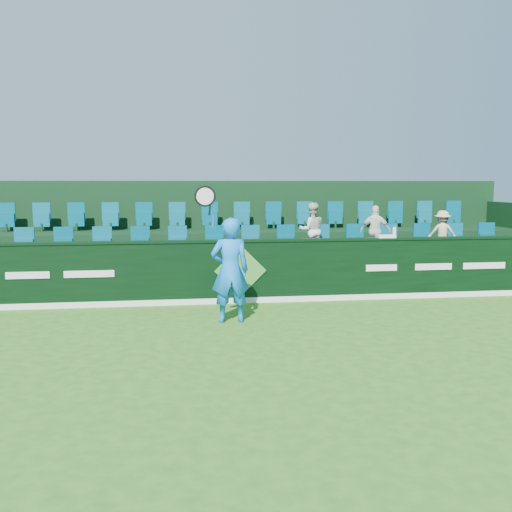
{
  "coord_description": "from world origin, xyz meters",
  "views": [
    {
      "loc": [
        -1.31,
        -7.92,
        2.54
      ],
      "look_at": [
        0.18,
        2.8,
        1.15
      ],
      "focal_mm": 40.0,
      "sensor_mm": 36.0,
      "label": 1
    }
  ],
  "objects": [
    {
      "name": "drinks_bottle",
      "position": [
        3.41,
        4.0,
        1.47
      ],
      "size": [
        0.07,
        0.07,
        0.23
      ],
      "primitive_type": "cylinder",
      "color": "silver",
      "rests_on": "sponsor_hoarding"
    },
    {
      "name": "seat_row_back",
      "position": [
        0.0,
        7.3,
        1.6
      ],
      "size": [
        13.5,
        0.5,
        0.6
      ],
      "primitive_type": "cube",
      "color": "#075870",
      "rests_on": "stand_tier_back"
    },
    {
      "name": "stand_tier_back",
      "position": [
        0.0,
        7.0,
        0.65
      ],
      "size": [
        16.0,
        1.8,
        1.3
      ],
      "primitive_type": "cube",
      "color": "black",
      "rests_on": "ground"
    },
    {
      "name": "tennis_player",
      "position": [
        -0.37,
        2.29,
        0.97
      ],
      "size": [
        1.01,
        0.49,
        2.51
      ],
      "color": "#0D76ED",
      "rests_on": "ground"
    },
    {
      "name": "spectator_left",
      "position": [
        1.82,
        5.12,
        1.44
      ],
      "size": [
        0.64,
        0.5,
        1.28
      ],
      "primitive_type": "imported",
      "rotation": [
        0.0,
        0.0,
        3.17
      ],
      "color": "silver",
      "rests_on": "stand_tier_front"
    },
    {
      "name": "ground",
      "position": [
        0.0,
        0.0,
        0.0
      ],
      "size": [
        60.0,
        60.0,
        0.0
      ],
      "primitive_type": "plane",
      "color": "#2C6417",
      "rests_on": "ground"
    },
    {
      "name": "seat_row_front",
      "position": [
        0.0,
        5.5,
        1.1
      ],
      "size": [
        13.5,
        0.5,
        0.6
      ],
      "primitive_type": "cube",
      "color": "#075870",
      "rests_on": "stand_tier_front"
    },
    {
      "name": "sponsor_hoarding",
      "position": [
        0.0,
        4.0,
        0.67
      ],
      "size": [
        16.0,
        0.25,
        1.35
      ],
      "color": "black",
      "rests_on": "ground"
    },
    {
      "name": "stand_rear",
      "position": [
        0.0,
        7.44,
        1.22
      ],
      "size": [
        16.0,
        4.1,
        2.6
      ],
      "color": "black",
      "rests_on": "ground"
    },
    {
      "name": "stand_tier_front",
      "position": [
        0.0,
        5.1,
        0.4
      ],
      "size": [
        16.0,
        2.0,
        0.8
      ],
      "primitive_type": "cube",
      "color": "black",
      "rests_on": "ground"
    },
    {
      "name": "towel",
      "position": [
        3.21,
        4.0,
        1.38
      ],
      "size": [
        0.39,
        0.25,
        0.06
      ],
      "primitive_type": "cube",
      "color": "white",
      "rests_on": "sponsor_hoarding"
    },
    {
      "name": "spectator_middle",
      "position": [
        3.38,
        5.12,
        1.41
      ],
      "size": [
        0.77,
        0.52,
        1.21
      ],
      "primitive_type": "imported",
      "rotation": [
        0.0,
        0.0,
        2.8
      ],
      "color": "white",
      "rests_on": "stand_tier_front"
    },
    {
      "name": "spectator_right",
      "position": [
        5.07,
        5.12,
        1.34
      ],
      "size": [
        0.78,
        0.59,
        1.08
      ],
      "primitive_type": "imported",
      "rotation": [
        0.0,
        0.0,
        2.84
      ],
      "color": "#C7B38C",
      "rests_on": "stand_tier_front"
    }
  ]
}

